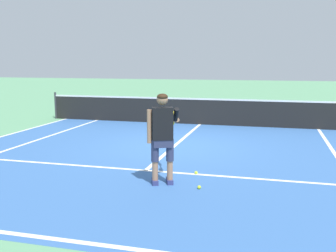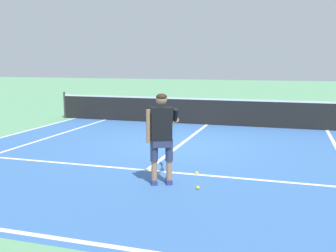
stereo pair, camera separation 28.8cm
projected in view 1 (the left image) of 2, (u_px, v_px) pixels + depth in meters
ground_plane at (175, 146)px, 10.70m from camera, size 80.00×80.00×0.00m
court_inner_surface at (164, 154)px, 9.70m from camera, size 10.98×10.19×0.00m
line_baseline at (64, 240)px, 5.04m from camera, size 10.98×0.10×0.01m
line_service at (146, 170)px, 8.27m from camera, size 8.23×0.10×0.01m
line_centre_service at (180, 141)px, 11.32m from camera, size 0.10×6.40×0.01m
line_singles_left at (21, 145)px, 10.75m from camera, size 0.10×9.79×0.01m
tennis_net at (200, 111)px, 14.29m from camera, size 11.96×0.08×1.07m
tennis_player at (163, 132)px, 7.22m from camera, size 0.57×1.23×1.71m
tennis_ball_near_feet at (196, 173)px, 8.00m from camera, size 0.07×0.07×0.07m
tennis_ball_by_baseline at (199, 187)px, 7.07m from camera, size 0.07×0.07×0.07m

